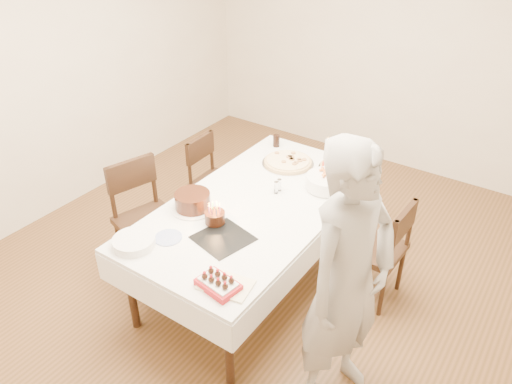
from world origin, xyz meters
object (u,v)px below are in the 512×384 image
Objects in this scene: cola_glass at (276,141)px; pasta_bowl at (326,182)px; taper_candle at (326,158)px; birthday_cake at (215,213)px; chair_right_savory at (374,249)px; chair_left_savory at (218,184)px; pizza_pepperoni at (339,167)px; strawberry_box at (218,284)px; layer_cake at (193,201)px; chair_left_dessert at (149,223)px; pizza_white at (288,162)px; dining_table at (256,243)px; person at (347,283)px.

pasta_bowl is at bearing -28.90° from cola_glass.
taper_candle is 2.56× the size of birthday_cake.
chair_right_savory reaches higher than pasta_bowl.
chair_left_savory is 1.14m from pizza_pepperoni.
chair_left_savory is 1.14m from birthday_cake.
cola_glass reaches higher than strawberry_box.
layer_cake is 0.26m from birthday_cake.
chair_left_savory reaches higher than pasta_bowl.
layer_cake is at bearing -153.18° from chair_left_dessert.
chair_right_savory is 2.75× the size of pasta_bowl.
pizza_pepperoni is 1.05× the size of pasta_bowl.
pizza_white is 1.40× the size of pasta_bowl.
chair_left_dessert reaches higher than chair_left_savory.
pizza_white is 0.49m from pasta_bowl.
dining_table is at bearing -66.44° from cola_glass.
pizza_pepperoni is 1.73m from strawberry_box.
chair_left_dessert is at bearing 86.89° from chair_left_savory.
person is 15.99× the size of cola_glass.
person is at bearing -29.19° from dining_table.
pasta_bowl is at bearing 168.28° from chair_right_savory.
pasta_bowl reaches higher than pizza_white.
pizza_white reaches higher than dining_table.
chair_right_savory is 7.88× the size of cola_glass.
chair_right_savory is 2.61× the size of pizza_pepperoni.
person is 12.19× the size of birthday_cake.
dining_table is at bearing -79.44° from pizza_white.
chair_left_dessert is 0.54m from layer_cake.
pizza_pepperoni is (1.03, 0.38, 0.33)m from chair_left_savory.
taper_candle is at bearing 93.18° from strawberry_box.
pizza_pepperoni is 2.30× the size of birthday_cake.
chair_left_dessert is 0.55× the size of person.
pizza_pepperoni is at bearing 23.15° from pizza_white.
strawberry_box is (0.43, -0.51, -0.05)m from birthday_cake.
cola_glass reaches higher than pizza_pepperoni.
chair_left_dessert is 6.68× the size of birthday_cake.
pasta_bowl is (0.46, -0.17, 0.04)m from pizza_white.
pizza_white is at bearing 165.06° from chair_right_savory.
layer_cake is 2.28× the size of birthday_cake.
taper_candle is at bearing 47.09° from person.
chair_right_savory reaches higher than strawberry_box.
cola_glass is 0.76× the size of birthday_cake.
pizza_pepperoni reaches higher than dining_table.
layer_cake is (0.40, -0.79, 0.38)m from chair_left_savory.
cola_glass is at bearing 157.40° from taper_candle.
cola_glass is 1.94m from strawberry_box.
cola_glass is at bearing 158.85° from chair_right_savory.
cola_glass is at bearing 139.13° from pizza_white.
birthday_cake is (0.25, -0.05, 0.02)m from layer_cake.
birthday_cake is at bearing 126.09° from chair_left_savory.
pasta_bowl is (0.06, -0.34, 0.04)m from pizza_pepperoni.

